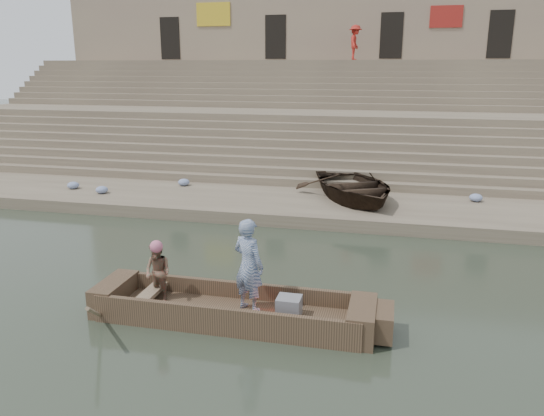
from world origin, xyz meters
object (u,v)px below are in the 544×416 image
(standing_man, at_px, (249,265))
(television, at_px, (288,307))
(beached_rowboat, at_px, (354,186))
(rowing_man, at_px, (158,272))
(main_rowboat, at_px, (232,315))
(pedestrian, at_px, (355,43))

(standing_man, relative_size, television, 4.08)
(standing_man, distance_m, beached_rowboat, 8.84)
(television, relative_size, beached_rowboat, 0.10)
(beached_rowboat, bearing_deg, television, -119.69)
(standing_man, relative_size, rowing_man, 1.53)
(standing_man, distance_m, television, 1.11)
(rowing_man, relative_size, beached_rowboat, 0.27)
(main_rowboat, bearing_deg, standing_man, 19.32)
(main_rowboat, bearing_deg, beached_rowboat, 79.51)
(television, bearing_deg, beached_rowboat, 86.82)
(standing_man, distance_m, rowing_man, 1.95)
(television, xyz_separation_m, pedestrian, (-0.77, 22.59, 5.74))
(main_rowboat, relative_size, pedestrian, 2.60)
(beached_rowboat, bearing_deg, main_rowboat, -127.00)
(main_rowboat, xyz_separation_m, pedestrian, (0.38, 22.59, 6.05))
(main_rowboat, xyz_separation_m, television, (1.15, 0.00, 0.31))
(standing_man, bearing_deg, pedestrian, -65.33)
(rowing_man, distance_m, television, 2.77)
(main_rowboat, distance_m, standing_man, 1.11)
(main_rowboat, xyz_separation_m, beached_rowboat, (1.64, 8.85, 0.77))
(standing_man, xyz_separation_m, television, (0.82, -0.12, -0.74))
(standing_man, height_order, television, standing_man)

